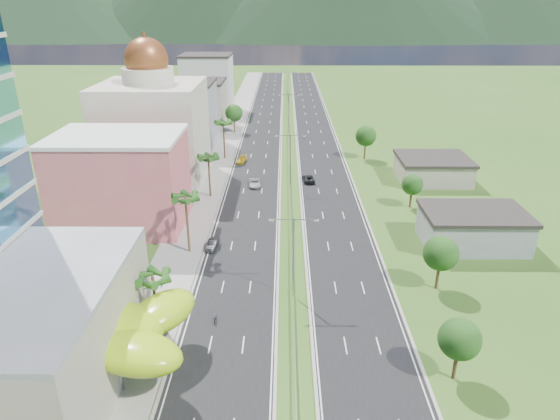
{
  "coord_description": "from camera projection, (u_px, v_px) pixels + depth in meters",
  "views": [
    {
      "loc": [
        -1.16,
        -44.94,
        35.41
      ],
      "look_at": [
        -1.78,
        21.87,
        7.0
      ],
      "focal_mm": 32.0,
      "sensor_mm": 36.0,
      "label": 1
    }
  ],
  "objects": [
    {
      "name": "car_silver_mid_left",
      "position": [
        255.0,
        183.0,
        101.69
      ],
      "size": [
        2.67,
        5.04,
        1.35
      ],
      "primitive_type": "imported",
      "rotation": [
        0.0,
        0.0,
        0.09
      ],
      "color": "#A3A7AB",
      "rests_on": "road_left"
    },
    {
      "name": "domed_building",
      "position": [
        153.0,
        126.0,
        101.61
      ],
      "size": [
        20.0,
        20.0,
        28.7
      ],
      "color": "beige",
      "rests_on": "ground"
    },
    {
      "name": "car_dark_far_right",
      "position": [
        308.0,
        179.0,
        104.19
      ],
      "size": [
        2.62,
        4.89,
        1.3
      ],
      "primitive_type": "imported",
      "rotation": [
        0.0,
        0.0,
        3.24
      ],
      "color": "black",
      "rests_on": "road_right"
    },
    {
      "name": "shed_far",
      "position": [
        433.0,
        170.0,
        104.7
      ],
      "size": [
        14.0,
        12.0,
        4.4
      ],
      "primitive_type": "cube",
      "color": "#9F9983",
      "rests_on": "ground"
    },
    {
      "name": "shed_near",
      "position": [
        473.0,
        230.0,
        76.99
      ],
      "size": [
        15.0,
        10.0,
        5.0
      ],
      "primitive_type": "cube",
      "color": "gray",
      "rests_on": "ground"
    },
    {
      "name": "palm_tree_c",
      "position": [
        186.0,
        200.0,
        72.26
      ],
      "size": [
        3.6,
        3.6,
        9.6
      ],
      "color": "#47301C",
      "rests_on": "ground"
    },
    {
      "name": "pink_shophouse",
      "position": [
        121.0,
        183.0,
        81.96
      ],
      "size": [
        20.0,
        15.0,
        15.0
      ],
      "primitive_type": "cube",
      "color": "#CE5466",
      "rests_on": "ground"
    },
    {
      "name": "motorcycle",
      "position": [
        215.0,
        318.0,
        58.92
      ],
      "size": [
        0.54,
        1.73,
        1.1
      ],
      "primitive_type": "imported",
      "rotation": [
        0.0,
        0.0,
        0.01
      ],
      "color": "black",
      "rests_on": "road_left"
    },
    {
      "name": "ground",
      "position": [
        294.0,
        345.0,
        55.2
      ],
      "size": [
        500.0,
        500.0,
        0.0
      ],
      "primitive_type": "plane",
      "color": "#2D5119",
      "rests_on": "ground"
    },
    {
      "name": "lime_canopy",
      "position": [
        95.0,
        329.0,
        49.74
      ],
      "size": [
        18.0,
        15.0,
        7.4
      ],
      "color": "#9FCA13",
      "rests_on": "ground"
    },
    {
      "name": "palm_tree_b",
      "position": [
        153.0,
        280.0,
        54.41
      ],
      "size": [
        3.6,
        3.6,
        8.1
      ],
      "color": "#47301C",
      "rests_on": "ground"
    },
    {
      "name": "palm_tree_e",
      "position": [
        223.0,
        124.0,
        116.5
      ],
      "size": [
        3.6,
        3.6,
        9.4
      ],
      "color": "#47301C",
      "rests_on": "ground"
    },
    {
      "name": "streetlight_median_b",
      "position": [
        293.0,
        249.0,
        61.76
      ],
      "size": [
        6.04,
        0.25,
        11.0
      ],
      "color": "gray",
      "rests_on": "ground"
    },
    {
      "name": "leafy_tree_ra",
      "position": [
        460.0,
        339.0,
        48.59
      ],
      "size": [
        4.2,
        4.2,
        6.9
      ],
      "color": "#47301C",
      "rests_on": "ground"
    },
    {
      "name": "leafy_tree_rc",
      "position": [
        412.0,
        185.0,
        90.11
      ],
      "size": [
        3.85,
        3.85,
        6.33
      ],
      "color": "#47301C",
      "rests_on": "ground"
    },
    {
      "name": "mountain_ridge",
      "position": [
        350.0,
        39.0,
        468.79
      ],
      "size": [
        860.0,
        140.0,
        90.0
      ],
      "primitive_type": null,
      "color": "black",
      "rests_on": "ground"
    },
    {
      "name": "leafy_tree_rb",
      "position": [
        441.0,
        254.0,
        64.06
      ],
      "size": [
        4.55,
        4.55,
        7.47
      ],
      "color": "#47301C",
      "rests_on": "ground"
    },
    {
      "name": "streetlight_median_c",
      "position": [
        290.0,
        156.0,
        98.57
      ],
      "size": [
        6.04,
        0.25,
        11.0
      ],
      "color": "gray",
      "rests_on": "ground"
    },
    {
      "name": "sidewalk_left",
      "position": [
        227.0,
        137.0,
        138.15
      ],
      "size": [
        7.0,
        260.0,
        0.12
      ],
      "primitive_type": "cube",
      "color": "gray",
      "rests_on": "ground"
    },
    {
      "name": "road_right",
      "position": [
        316.0,
        137.0,
        137.95
      ],
      "size": [
        11.0,
        260.0,
        0.04
      ],
      "primitive_type": "cube",
      "color": "black",
      "rests_on": "ground"
    },
    {
      "name": "streetlight_median_e",
      "position": [
        288.0,
        84.0,
        181.39
      ],
      "size": [
        6.04,
        0.25,
        11.0
      ],
      "color": "gray",
      "rests_on": "ground"
    },
    {
      "name": "midrise_white",
      "position": [
        208.0,
        84.0,
        166.94
      ],
      "size": [
        16.0,
        15.0,
        18.0
      ],
      "primitive_type": "cube",
      "color": "silver",
      "rests_on": "ground"
    },
    {
      "name": "streetlight_median_d",
      "position": [
        289.0,
        109.0,
        139.98
      ],
      "size": [
        6.04,
        0.25,
        11.0
      ],
      "color": "gray",
      "rests_on": "ground"
    },
    {
      "name": "palm_tree_d",
      "position": [
        208.0,
        159.0,
        93.8
      ],
      "size": [
        3.6,
        3.6,
        8.6
      ],
      "color": "#47301C",
      "rests_on": "ground"
    },
    {
      "name": "car_dark_left",
      "position": [
        213.0,
        244.0,
        76.37
      ],
      "size": [
        1.76,
        4.04,
        1.29
      ],
      "primitive_type": "imported",
      "rotation": [
        0.0,
        0.0,
        -0.1
      ],
      "color": "black",
      "rests_on": "road_left"
    },
    {
      "name": "median_guardrail",
      "position": [
        289.0,
        154.0,
        121.21
      ],
      "size": [
        0.1,
        216.06,
        0.76
      ],
      "color": "gray",
      "rests_on": "ground"
    },
    {
      "name": "leafy_tree_lfar",
      "position": [
        234.0,
        113.0,
        140.58
      ],
      "size": [
        4.9,
        4.9,
        8.05
      ],
      "color": "#47301C",
      "rests_on": "ground"
    },
    {
      "name": "midrise_grey",
      "position": [
        182.0,
        116.0,
        125.92
      ],
      "size": [
        16.0,
        15.0,
        16.0
      ],
      "primitive_type": "cube",
      "color": "gray",
      "rests_on": "ground"
    },
    {
      "name": "leafy_tree_rd",
      "position": [
        366.0,
        136.0,
        117.28
      ],
      "size": [
        4.9,
        4.9,
        8.05
      ],
      "color": "#47301C",
      "rests_on": "ground"
    },
    {
      "name": "road_left",
      "position": [
        262.0,
        137.0,
        138.08
      ],
      "size": [
        11.0,
        260.0,
        0.04
      ],
      "primitive_type": "cube",
      "color": "black",
      "rests_on": "ground"
    },
    {
      "name": "car_yellow_far_left",
      "position": [
        242.0,
        160.0,
        116.44
      ],
      "size": [
        2.51,
        4.64,
        1.28
      ],
      "primitive_type": "imported",
      "rotation": [
        0.0,
        0.0,
        -0.17
      ],
      "color": "gold",
      "rests_on": "road_left"
    },
    {
      "name": "midrise_beige",
      "position": [
        197.0,
        105.0,
        146.76
      ],
      "size": [
        16.0,
        15.0,
        13.0
      ],
      "primitive_type": "cube",
      "color": "#9F9983",
      "rests_on": "ground"
    }
  ]
}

